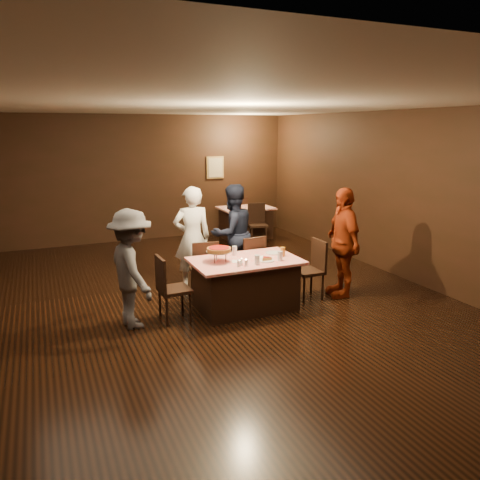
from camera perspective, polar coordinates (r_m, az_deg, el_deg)
name	(u,v)px	position (r m, az deg, el deg)	size (l,w,h in m)	color
room	(192,168)	(6.63, -5.92, 8.76)	(10.00, 10.04, 3.02)	black
main_table	(245,284)	(7.07, 0.65, -5.40)	(1.60, 1.00, 0.77)	red
back_table	(246,223)	(11.65, 0.70, 2.14)	(1.30, 0.90, 0.77)	#AB1E0B
chair_far_left	(204,268)	(7.57, -4.44, -3.45)	(0.42, 0.42, 0.95)	black
chair_far_right	(249,263)	(7.86, 1.09, -2.78)	(0.42, 0.42, 0.95)	black
chair_end_left	(174,288)	(6.70, -8.02, -5.83)	(0.42, 0.42, 0.95)	black
chair_end_right	(308,270)	(7.54, 8.32, -3.62)	(0.42, 0.42, 0.95)	black
chair_back_near	(258,224)	(11.01, 2.19, 1.94)	(0.42, 0.42, 0.95)	black
chair_back_far	(236,215)	(12.17, -0.45, 3.06)	(0.42, 0.42, 0.95)	black
diner_white_jacket	(192,238)	(7.92, -5.84, 0.27)	(0.64, 0.42, 1.75)	white
diner_navy_hoodie	(233,233)	(8.23, -0.92, 0.80)	(0.84, 0.66, 1.74)	black
diner_grey_knit	(132,269)	(6.50, -13.07, -3.46)	(1.06, 0.61, 1.64)	#4F4F53
diner_red_shirt	(343,242)	(7.69, 12.40, -0.29)	(1.04, 0.43, 1.78)	maroon
pizza_stand	(219,250)	(6.81, -2.58, -1.19)	(0.38, 0.38, 0.22)	black
plate_with_slice	(266,259)	(6.90, 3.17, -2.35)	(0.25, 0.25, 0.06)	white
plate_empty	(274,253)	(7.32, 4.12, -1.58)	(0.25, 0.25, 0.01)	white
glass_front_left	(257,260)	(6.70, 2.10, -2.42)	(0.08, 0.08, 0.14)	silver
glass_front_right	(280,256)	(6.92, 4.92, -1.95)	(0.08, 0.08, 0.14)	silver
glass_amber	(283,252)	(7.16, 5.22, -1.43)	(0.08, 0.08, 0.14)	#BF7F26
glass_back	(234,251)	(7.19, -0.68, -1.31)	(0.08, 0.08, 0.14)	silver
condiments	(242,263)	(6.63, 0.24, -2.78)	(0.17, 0.10, 0.09)	silver
napkin_center	(263,257)	(7.08, 2.88, -2.11)	(0.16, 0.16, 0.01)	white
napkin_left	(237,261)	(6.86, -0.31, -2.62)	(0.16, 0.16, 0.01)	white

